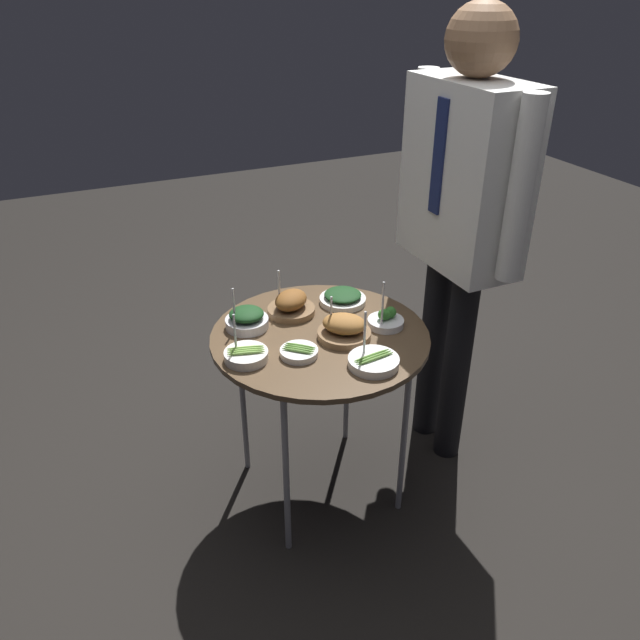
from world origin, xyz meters
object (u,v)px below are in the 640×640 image
at_px(bowl_asparagus_center, 373,361).
at_px(bowl_broccoli_back_right, 386,320).
at_px(waiter_figure, 463,199).
at_px(serving_cart, 320,345).
at_px(bowl_roast_back_left, 344,328).
at_px(bowl_spinach_front_center, 247,319).
at_px(bowl_asparagus_front_right, 299,352).
at_px(bowl_asparagus_mid_left, 246,355).
at_px(bowl_roast_near_rim, 291,304).
at_px(bowl_spinach_far_rim, 343,298).

bearing_deg(bowl_asparagus_center, bowl_broccoli_back_right, 141.64).
bearing_deg(waiter_figure, serving_cart, -84.65).
relative_size(serving_cart, bowl_broccoli_back_right, 4.06).
distance_m(bowl_roast_back_left, bowl_spinach_front_center, 0.32).
relative_size(bowl_asparagus_front_right, bowl_asparagus_mid_left, 0.80).
distance_m(bowl_roast_near_rim, bowl_roast_back_left, 0.23).
relative_size(bowl_broccoli_back_right, waiter_figure, 0.11).
bearing_deg(bowl_spinach_front_center, serving_cart, 55.38).
xyz_separation_m(bowl_asparagus_front_right, bowl_roast_back_left, (-0.04, 0.17, 0.02)).
xyz_separation_m(serving_cart, bowl_spinach_far_rim, (-0.16, 0.16, 0.06)).
height_order(bowl_spinach_far_rim, waiter_figure, waiter_figure).
xyz_separation_m(bowl_spinach_front_center, waiter_figure, (0.09, 0.73, 0.32)).
bearing_deg(bowl_spinach_far_rim, waiter_figure, 73.95).
relative_size(serving_cart, bowl_asparagus_mid_left, 4.88).
xyz_separation_m(bowl_spinach_far_rim, bowl_roast_back_left, (0.21, -0.10, 0.01)).
relative_size(bowl_roast_near_rim, bowl_asparagus_front_right, 1.42).
bearing_deg(bowl_roast_near_rim, bowl_spinach_far_rim, 88.99).
distance_m(bowl_asparagus_mid_left, bowl_broccoli_back_right, 0.48).
relative_size(bowl_spinach_front_center, waiter_figure, 0.09).
bearing_deg(bowl_spinach_far_rim, bowl_broccoli_back_right, 15.77).
relative_size(bowl_asparagus_center, bowl_spinach_front_center, 1.11).
distance_m(bowl_roast_near_rim, waiter_figure, 0.66).
xyz_separation_m(serving_cart, bowl_roast_near_rim, (-0.16, -0.03, 0.08)).
relative_size(bowl_spinach_far_rim, bowl_asparagus_mid_left, 1.12).
distance_m(bowl_asparagus_front_right, bowl_spinach_front_center, 0.24).
xyz_separation_m(bowl_roast_near_rim, bowl_roast_back_left, (0.21, 0.09, -0.00)).
height_order(bowl_roast_near_rim, bowl_broccoli_back_right, bowl_broccoli_back_right).
relative_size(bowl_roast_back_left, waiter_figure, 0.11).
height_order(bowl_asparagus_front_right, bowl_spinach_front_center, bowl_spinach_front_center).
bearing_deg(bowl_broccoli_back_right, serving_cart, -100.96).
bearing_deg(bowl_asparagus_mid_left, serving_cart, 99.81).
height_order(bowl_roast_near_rim, bowl_asparagus_front_right, bowl_roast_near_rim).
relative_size(bowl_asparagus_center, waiter_figure, 0.10).
height_order(bowl_spinach_far_rim, bowl_roast_back_left, bowl_roast_back_left).
distance_m(serving_cart, bowl_spinach_front_center, 0.25).
height_order(serving_cart, bowl_roast_back_left, bowl_roast_back_left).
bearing_deg(waiter_figure, bowl_asparagus_front_right, -77.83).
height_order(bowl_asparagus_front_right, bowl_asparagus_mid_left, bowl_asparagus_mid_left).
bearing_deg(bowl_broccoli_back_right, bowl_asparagus_mid_left, -89.58).
distance_m(bowl_asparagus_front_right, bowl_roast_back_left, 0.17).
distance_m(bowl_asparagus_front_right, waiter_figure, 0.74).
distance_m(bowl_asparagus_front_right, bowl_broccoli_back_right, 0.33).
bearing_deg(bowl_spinach_front_center, bowl_spinach_far_rim, 93.67).
bearing_deg(bowl_roast_near_rim, bowl_asparagus_mid_left, -47.81).
bearing_deg(bowl_broccoli_back_right, bowl_spinach_far_rim, -164.23).
xyz_separation_m(bowl_asparagus_front_right, bowl_asparagus_mid_left, (-0.04, -0.15, 0.00)).
distance_m(serving_cart, waiter_figure, 0.67).
xyz_separation_m(bowl_broccoli_back_right, bowl_asparagus_center, (0.19, -0.15, -0.01)).
height_order(bowl_spinach_far_rim, bowl_spinach_front_center, bowl_spinach_front_center).
bearing_deg(waiter_figure, bowl_spinach_front_center, -96.67).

